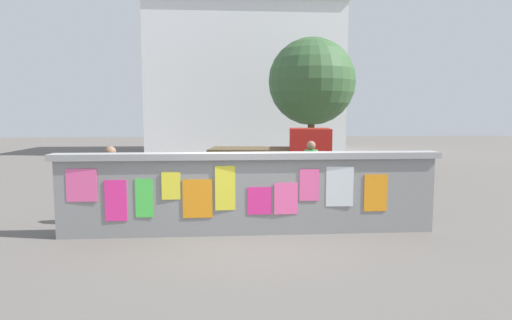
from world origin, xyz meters
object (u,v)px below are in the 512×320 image
(tree_roadside, at_px, (312,82))
(person_bystander, at_px, (311,167))
(bicycle_near, at_px, (240,202))
(auto_rickshaw_truck, at_px, (277,160))
(person_walking, at_px, (111,177))
(motorcycle, at_px, (146,190))

(tree_roadside, bearing_deg, person_bystander, -101.49)
(bicycle_near, distance_m, person_bystander, 2.25)
(auto_rickshaw_truck, relative_size, bicycle_near, 2.26)
(auto_rickshaw_truck, xyz_separation_m, tree_roadside, (2.21, 5.67, 2.78))
(person_walking, xyz_separation_m, tree_roadside, (6.10, 9.76, 2.69))
(bicycle_near, relative_size, person_walking, 1.03)
(person_walking, height_order, person_bystander, same)
(auto_rickshaw_truck, relative_size, motorcycle, 1.99)
(auto_rickshaw_truck, height_order, tree_roadside, tree_roadside)
(auto_rickshaw_truck, height_order, person_bystander, auto_rickshaw_truck)
(tree_roadside, bearing_deg, motorcycle, -124.49)
(person_walking, bearing_deg, bicycle_near, 6.97)
(bicycle_near, xyz_separation_m, person_bystander, (1.80, 1.19, 0.62))
(person_walking, distance_m, tree_roadside, 11.82)
(motorcycle, bearing_deg, person_walking, -105.94)
(person_walking, relative_size, tree_roadside, 0.29)
(motorcycle, xyz_separation_m, person_bystander, (4.00, 0.02, 0.52))
(motorcycle, distance_m, bicycle_near, 2.49)
(person_walking, distance_m, person_bystander, 4.68)
(tree_roadside, bearing_deg, bicycle_near, -110.23)
(motorcycle, distance_m, person_walking, 1.64)
(person_bystander, bearing_deg, motorcycle, -179.78)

